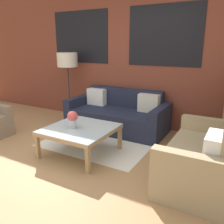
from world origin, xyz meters
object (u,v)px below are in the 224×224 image
at_px(couch_dark, 118,115).
at_px(coffee_table, 80,131).
at_px(floor_lamp, 67,62).
at_px(flower_vase, 73,118).
at_px(settee_vintage, 205,158).

height_order(couch_dark, coffee_table, couch_dark).
xyz_separation_m(coffee_table, floor_lamp, (-1.30, 1.35, 0.91)).
height_order(floor_lamp, flower_vase, floor_lamp).
relative_size(settee_vintage, floor_lamp, 0.99).
bearing_deg(settee_vintage, flower_vase, -174.28).
bearing_deg(floor_lamp, flower_vase, -49.23).
height_order(settee_vintage, coffee_table, settee_vintage).
distance_m(settee_vintage, flower_vase, 1.90).
distance_m(couch_dark, coffee_table, 1.28).
distance_m(coffee_table, floor_lamp, 2.08).
bearing_deg(floor_lamp, coffee_table, -46.00).
xyz_separation_m(couch_dark, flower_vase, (-0.05, -1.35, 0.30)).
bearing_deg(couch_dark, coffee_table, -88.60).
bearing_deg(couch_dark, floor_lamp, 176.93).
relative_size(coffee_table, floor_lamp, 0.66).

